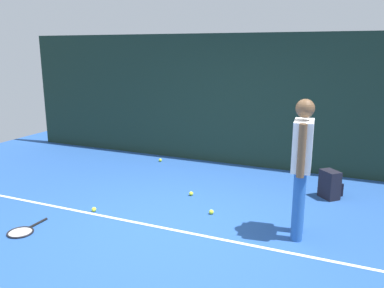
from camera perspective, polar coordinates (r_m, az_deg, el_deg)
name	(u,v)px	position (r m, az deg, el deg)	size (l,w,h in m)	color
ground_plane	(180,224)	(5.35, -1.74, -11.41)	(12.00, 12.00, 0.00)	#234C93
back_fence	(246,101)	(7.73, 7.75, 6.13)	(10.00, 0.10, 2.54)	#192D23
court_line	(173,230)	(5.19, -2.68, -12.22)	(9.00, 0.05, 0.00)	white
tennis_player	(302,161)	(4.87, 15.49, -2.31)	(0.26, 0.53, 1.70)	#2659A5
tennis_racket	(22,231)	(5.55, -23.23, -11.47)	(0.33, 0.61, 0.03)	black
backpack	(330,185)	(6.50, 19.27, -5.57)	(0.38, 0.38, 0.44)	black
tennis_ball_near_player	(160,160)	(8.14, -4.58, -2.31)	(0.07, 0.07, 0.07)	#CCE033
tennis_ball_by_fence	(94,209)	(5.88, -13.91, -9.11)	(0.07, 0.07, 0.07)	#CCE033
tennis_ball_mid_court	(211,212)	(5.63, 2.80, -9.73)	(0.07, 0.07, 0.07)	#CCE033
tennis_ball_far_left	(191,194)	(6.29, -0.13, -7.14)	(0.07, 0.07, 0.07)	#CCE033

